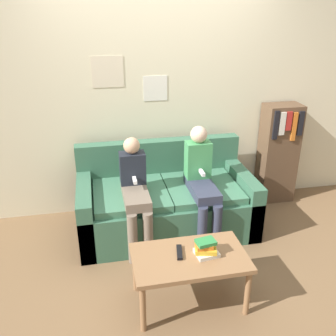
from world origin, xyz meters
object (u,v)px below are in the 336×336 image
(couch, at_px, (165,203))
(bookshelf, at_px, (278,153))
(person_left, at_px, (135,190))
(tv_remote, at_px, (179,252))
(coffee_table, at_px, (190,262))
(person_right, at_px, (202,180))

(couch, xyz_separation_m, bookshelf, (1.40, 0.36, 0.29))
(person_left, xyz_separation_m, bookshelf, (1.73, 0.59, -0.00))
(person_left, bearing_deg, bookshelf, 18.73)
(couch, height_order, tv_remote, couch)
(couch, height_order, person_left, person_left)
(coffee_table, relative_size, bookshelf, 0.75)
(couch, distance_m, tv_remote, 1.07)
(person_left, height_order, tv_remote, person_left)
(bookshelf, bearing_deg, person_right, -152.14)
(person_right, relative_size, bookshelf, 0.96)
(person_right, bearing_deg, couch, 145.67)
(person_right, bearing_deg, tv_remote, -116.25)
(coffee_table, height_order, person_left, person_left)
(coffee_table, distance_m, person_right, 0.98)
(coffee_table, bearing_deg, person_left, 108.89)
(couch, relative_size, tv_remote, 9.99)
(person_left, bearing_deg, person_right, 1.08)
(couch, bearing_deg, tv_remote, -95.45)
(couch, xyz_separation_m, person_left, (-0.33, -0.23, 0.30))
(coffee_table, bearing_deg, person_right, 68.71)
(tv_remote, height_order, bookshelf, bookshelf)
(coffee_table, distance_m, bookshelf, 2.05)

